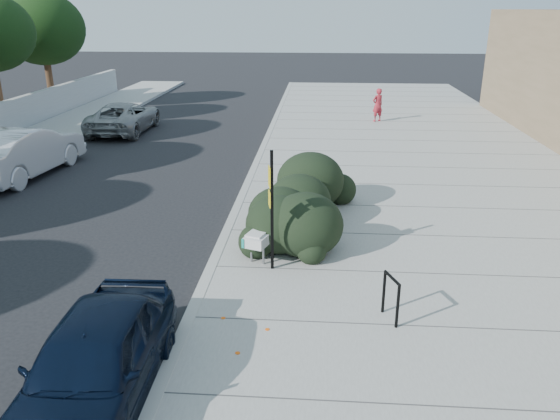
{
  "coord_description": "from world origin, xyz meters",
  "views": [
    {
      "loc": [
        2.2,
        -10.14,
        5.22
      ],
      "look_at": [
        1.36,
        1.19,
        1.0
      ],
      "focal_mm": 35.0,
      "sensor_mm": 36.0,
      "label": 1
    }
  ],
  "objects_px": {
    "bike_rack": "(391,294)",
    "wagon_silver": "(23,151)",
    "sign_post": "(271,203)",
    "pedestrian": "(378,105)",
    "sedan_navy": "(94,363)",
    "bench": "(273,227)",
    "suv_silver": "(124,117)"
  },
  "relations": [
    {
      "from": "sedan_navy",
      "to": "wagon_silver",
      "type": "relative_size",
      "value": 0.79
    },
    {
      "from": "bike_rack",
      "to": "suv_silver",
      "type": "relative_size",
      "value": 0.17
    },
    {
      "from": "wagon_silver",
      "to": "pedestrian",
      "type": "xyz_separation_m",
      "value": [
        12.36,
        9.41,
        0.1
      ]
    },
    {
      "from": "suv_silver",
      "to": "pedestrian",
      "type": "xyz_separation_m",
      "value": [
        11.39,
        2.51,
        0.26
      ]
    },
    {
      "from": "bike_rack",
      "to": "pedestrian",
      "type": "bearing_deg",
      "value": 65.25
    },
    {
      "from": "sedan_navy",
      "to": "wagon_silver",
      "type": "bearing_deg",
      "value": 121.04
    },
    {
      "from": "pedestrian",
      "to": "bike_rack",
      "type": "bearing_deg",
      "value": 53.95
    },
    {
      "from": "bike_rack",
      "to": "pedestrian",
      "type": "xyz_separation_m",
      "value": [
        1.41,
        17.77,
        0.27
      ]
    },
    {
      "from": "sign_post",
      "to": "bike_rack",
      "type": "bearing_deg",
      "value": -50.56
    },
    {
      "from": "bench",
      "to": "bike_rack",
      "type": "bearing_deg",
      "value": -31.99
    },
    {
      "from": "bike_rack",
      "to": "suv_silver",
      "type": "height_order",
      "value": "suv_silver"
    },
    {
      "from": "bike_rack",
      "to": "suv_silver",
      "type": "bearing_deg",
      "value": 102.96
    },
    {
      "from": "sign_post",
      "to": "suv_silver",
      "type": "relative_size",
      "value": 0.53
    },
    {
      "from": "sign_post",
      "to": "pedestrian",
      "type": "distance_m",
      "value": 16.37
    },
    {
      "from": "bench",
      "to": "wagon_silver",
      "type": "height_order",
      "value": "wagon_silver"
    },
    {
      "from": "bench",
      "to": "bike_rack",
      "type": "distance_m",
      "value": 3.62
    },
    {
      "from": "bike_rack",
      "to": "wagon_silver",
      "type": "relative_size",
      "value": 0.17
    },
    {
      "from": "bench",
      "to": "suv_silver",
      "type": "bearing_deg",
      "value": 141.07
    },
    {
      "from": "bench",
      "to": "wagon_silver",
      "type": "xyz_separation_m",
      "value": [
        -8.69,
        5.54,
        0.16
      ]
    },
    {
      "from": "bike_rack",
      "to": "wagon_silver",
      "type": "height_order",
      "value": "wagon_silver"
    },
    {
      "from": "bench",
      "to": "wagon_silver",
      "type": "distance_m",
      "value": 10.3
    },
    {
      "from": "bike_rack",
      "to": "sign_post",
      "type": "height_order",
      "value": "sign_post"
    },
    {
      "from": "pedestrian",
      "to": "sedan_navy",
      "type": "bearing_deg",
      "value": 42.64
    },
    {
      "from": "sedan_navy",
      "to": "suv_silver",
      "type": "relative_size",
      "value": 0.83
    },
    {
      "from": "wagon_silver",
      "to": "pedestrian",
      "type": "height_order",
      "value": "pedestrian"
    },
    {
      "from": "bike_rack",
      "to": "pedestrian",
      "type": "height_order",
      "value": "pedestrian"
    },
    {
      "from": "suv_silver",
      "to": "bike_rack",
      "type": "bearing_deg",
      "value": 123.35
    },
    {
      "from": "bike_rack",
      "to": "sedan_navy",
      "type": "distance_m",
      "value": 4.84
    },
    {
      "from": "sedan_navy",
      "to": "pedestrian",
      "type": "xyz_separation_m",
      "value": [
        5.68,
        20.04,
        0.25
      ]
    },
    {
      "from": "sedan_navy",
      "to": "pedestrian",
      "type": "bearing_deg",
      "value": 73.09
    },
    {
      "from": "sedan_navy",
      "to": "sign_post",
      "type": "bearing_deg",
      "value": 62.12
    },
    {
      "from": "sedan_navy",
      "to": "wagon_silver",
      "type": "xyz_separation_m",
      "value": [
        -6.68,
        10.63,
        0.15
      ]
    }
  ]
}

